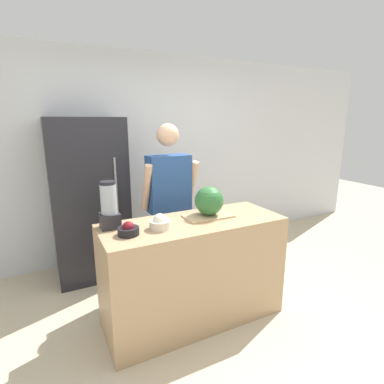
% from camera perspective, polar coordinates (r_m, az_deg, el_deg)
% --- Properties ---
extents(ground_plane, '(14.00, 14.00, 0.00)m').
position_cam_1_polar(ground_plane, '(2.80, 3.48, -25.89)').
color(ground_plane, beige).
extents(wall_back, '(8.00, 0.06, 2.60)m').
position_cam_1_polar(wall_back, '(3.99, -10.59, 6.47)').
color(wall_back, silver).
rests_on(wall_back, ground_plane).
extents(counter_island, '(1.58, 0.61, 0.94)m').
position_cam_1_polar(counter_island, '(2.76, 0.30, -14.77)').
color(counter_island, tan).
rests_on(counter_island, ground_plane).
extents(refrigerator, '(0.79, 0.65, 1.81)m').
position_cam_1_polar(refrigerator, '(3.57, -18.98, -1.35)').
color(refrigerator, '#232328').
rests_on(refrigerator, ground_plane).
extents(person, '(0.57, 0.27, 1.75)m').
position_cam_1_polar(person, '(3.16, -4.37, -2.60)').
color(person, '#333338').
rests_on(person, ground_plane).
extents(cutting_board, '(0.43, 0.24, 0.01)m').
position_cam_1_polar(cutting_board, '(2.68, 3.14, -4.61)').
color(cutting_board, tan).
rests_on(cutting_board, counter_island).
extents(watermelon, '(0.26, 0.26, 0.26)m').
position_cam_1_polar(watermelon, '(2.67, 3.28, -1.68)').
color(watermelon, '#2D6B33').
rests_on(watermelon, cutting_board).
extents(bowl_cherries, '(0.16, 0.16, 0.11)m').
position_cam_1_polar(bowl_cherries, '(2.32, -12.02, -7.07)').
color(bowl_cherries, black).
rests_on(bowl_cherries, counter_island).
extents(bowl_cream, '(0.17, 0.17, 0.13)m').
position_cam_1_polar(bowl_cream, '(2.40, -6.13, -5.86)').
color(bowl_cream, beige).
rests_on(bowl_cream, counter_island).
extents(blender, '(0.15, 0.15, 0.38)m').
position_cam_1_polar(blender, '(2.46, -15.51, -2.72)').
color(blender, '#28282D').
rests_on(blender, counter_island).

